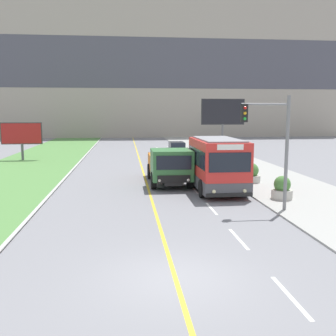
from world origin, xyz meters
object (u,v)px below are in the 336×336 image
planter_round_second (251,174)px  planter_round_third (234,164)px  car_distant (177,149)px  planter_round_far (218,157)px  traffic_light_mast (273,138)px  billboard_small (22,134)px  city_bus (217,165)px  dump_truck (170,167)px  planter_round_near (282,189)px  billboard_large (223,113)px

planter_round_second → planter_round_third: (0.22, 4.99, 0.00)m
car_distant → planter_round_far: (2.79, -6.91, -0.06)m
traffic_light_mast → planter_round_second: bearing=78.9°
billboard_small → planter_round_second: 23.08m
city_bus → billboard_small: 22.57m
dump_truck → planter_round_second: dump_truck is taller
billboard_small → planter_round_near: size_ratio=3.11×
planter_round_far → planter_round_near: bearing=-90.3°
dump_truck → billboard_small: billboard_small is taller
planter_round_near → planter_round_second: size_ratio=0.97×
city_bus → planter_round_second: 3.77m
city_bus → dump_truck: (-2.53, 2.22, -0.36)m
billboard_small → dump_truck: bearing=-48.9°
billboard_large → billboard_small: (-21.11, -6.00, -1.97)m
traffic_light_mast → planter_round_second: traffic_light_mast is taller
car_distant → planter_round_near: size_ratio=3.49×
planter_round_third → planter_round_far: bearing=91.0°
car_distant → dump_truck: bearing=-98.9°
billboard_large → planter_round_near: bearing=-97.0°
city_bus → traffic_light_mast: (1.39, -4.87, 1.87)m
city_bus → planter_round_second: city_bus is taller
car_distant → planter_round_second: car_distant is taller
city_bus → dump_truck: city_bus is taller
city_bus → billboard_small: size_ratio=1.46×
billboard_small → planter_round_far: 18.71m
billboard_large → car_distant: bearing=-149.2°
traffic_light_mast → planter_round_far: (1.55, 17.18, -2.81)m
dump_truck → car_distant: dump_truck is taller
billboard_small → billboard_large: bearing=15.9°
traffic_light_mast → billboard_small: (-16.55, 21.56, -0.93)m
billboard_large → planter_round_near: size_ratio=4.97×
city_bus → planter_round_near: 4.02m
traffic_light_mast → planter_round_third: (1.63, 12.19, -2.81)m
traffic_light_mast → planter_round_second: 7.86m
traffic_light_mast → planter_round_second: size_ratio=4.24×
car_distant → planter_round_near: (2.70, -21.89, -0.07)m
dump_truck → planter_round_second: (5.34, 0.10, -0.59)m
billboard_large → planter_round_second: size_ratio=4.84×
billboard_large → planter_round_far: billboard_large is taller
planter_round_near → planter_round_far: planter_round_far is taller
car_distant → planter_round_near: bearing=-83.0°
car_distant → billboard_small: size_ratio=1.12×
dump_truck → planter_round_far: size_ratio=5.14×
billboard_small → planter_round_near: (18.01, -19.35, -1.89)m
planter_round_second → planter_round_third: planter_round_second is taller
billboard_small → planter_round_far: size_ratio=3.05×
planter_round_near → car_distant: bearing=97.0°
car_distant → billboard_large: 7.75m
planter_round_far → billboard_large: bearing=73.8°
billboard_large → billboard_small: bearing=-164.1°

